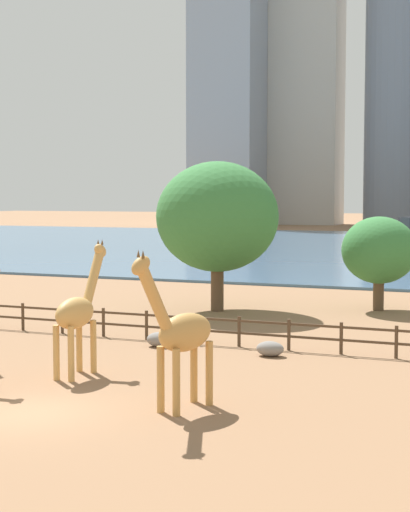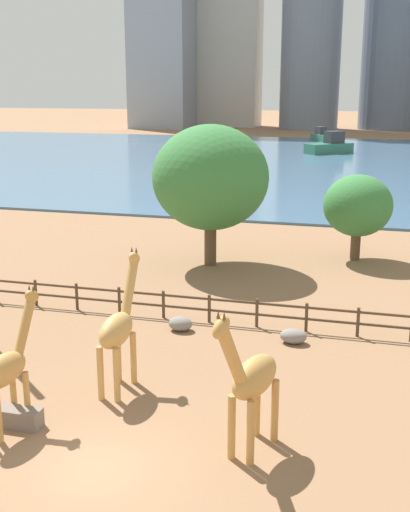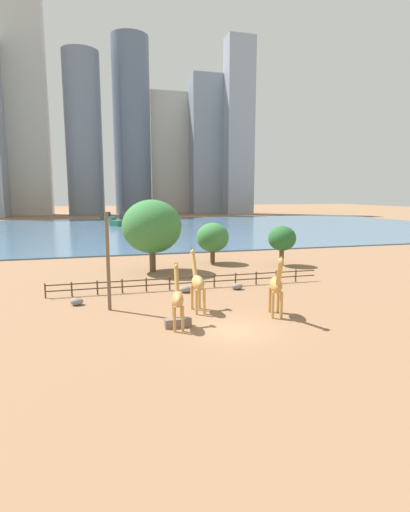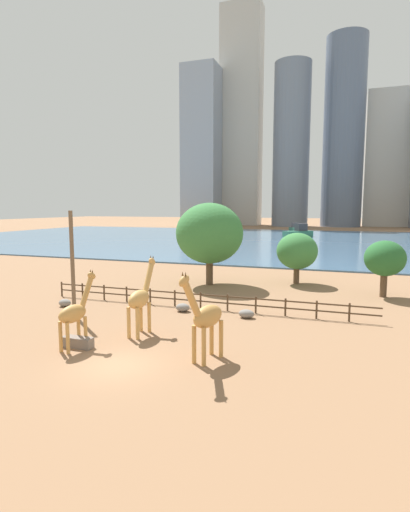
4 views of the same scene
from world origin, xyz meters
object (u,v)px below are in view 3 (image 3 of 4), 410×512
at_px(boulder_by_pole, 77,301).
at_px(tree_left_large, 282,239).
at_px(tree_center_broad, 152,227).
at_px(giraffe_young, 276,285).
at_px(feeding_trough, 178,323).
at_px(boulder_small, 185,289).
at_px(tree_right_tall, 213,238).
at_px(boat_sailboat, 108,217).
at_px(boulder_near_fence, 237,286).
at_px(giraffe_companion, 197,282).
at_px(giraffe_tall, 178,299).
at_px(boat_ferry, 124,221).
at_px(utility_pole, 108,262).

distance_m(boulder_by_pole, tree_left_large, 27.18).
height_order(tree_left_large, tree_center_broad, tree_center_broad).
distance_m(giraffe_young, feeding_trough, 7.73).
distance_m(giraffe_young, boulder_small, 10.15).
bearing_deg(tree_right_tall, boat_sailboat, 96.57).
xyz_separation_m(giraffe_young, tree_right_tall, (1.97, 22.87, 1.03)).
bearing_deg(tree_center_broad, feeding_trough, -93.26).
height_order(boulder_small, tree_center_broad, tree_center_broad).
relative_size(boulder_near_fence, tree_right_tall, 0.21).
bearing_deg(giraffe_companion, tree_right_tall, -19.08).
distance_m(giraffe_companion, tree_right_tall, 21.33).
xyz_separation_m(giraffe_tall, tree_left_large, (17.35, 19.68, 1.36)).
xyz_separation_m(feeding_trough, tree_right_tall, (9.41, 23.34, 3.06)).
height_order(giraffe_young, boulder_small, giraffe_young).
bearing_deg(boat_ferry, boulder_near_fence, 49.48).
distance_m(giraffe_tall, tree_right_tall, 25.32).
relative_size(boat_ferry, boat_sailboat, 1.19).
height_order(giraffe_young, tree_right_tall, tree_right_tall).
xyz_separation_m(giraffe_companion, feeding_trough, (-2.22, -3.29, -1.96)).
bearing_deg(giraffe_young, boulder_near_fence, -163.75).
bearing_deg(tree_right_tall, tree_left_large, -25.50).
xyz_separation_m(boulder_by_pole, feeding_trough, (6.81, -7.47, 0.00)).
relative_size(utility_pole, feeding_trough, 4.22).
relative_size(tree_center_broad, boat_ferry, 1.10).
relative_size(giraffe_young, tree_center_broad, 0.59).
bearing_deg(giraffe_companion, giraffe_tall, 147.40).
xyz_separation_m(boulder_small, feeding_trough, (-2.60, -9.16, -0.01)).
relative_size(tree_left_large, boat_ferry, 0.66).
xyz_separation_m(tree_center_broad, boat_ferry, (1.60, 67.49, -3.87)).
distance_m(giraffe_young, utility_pole, 12.81).
relative_size(boulder_small, tree_left_large, 0.21).
bearing_deg(boulder_small, giraffe_tall, -105.76).
bearing_deg(giraffe_tall, tree_left_large, -33.34).
bearing_deg(tree_center_broad, giraffe_companion, -86.24).
height_order(boulder_by_pole, boulder_small, boulder_small).
bearing_deg(giraffe_young, boulder_small, -133.89).
distance_m(tree_left_large, tree_right_tall, 8.77).
bearing_deg(tree_right_tall, boat_ferry, 95.96).
bearing_deg(boulder_small, tree_right_tall, 64.33).
xyz_separation_m(tree_right_tall, boat_ferry, (-6.68, 63.97, -2.00)).
height_order(giraffe_companion, tree_left_large, tree_left_large).
relative_size(giraffe_companion, tree_right_tall, 0.91).
relative_size(boulder_small, boat_sailboat, 0.17).
distance_m(utility_pole, tree_left_large, 25.88).
bearing_deg(utility_pole, giraffe_young, -22.59).
bearing_deg(feeding_trough, boulder_small, 74.17).
bearing_deg(tree_center_broad, boulder_by_pole, -122.73).
xyz_separation_m(boulder_near_fence, boulder_by_pole, (-14.36, -1.56, -0.00)).
height_order(utility_pole, boat_sailboat, utility_pole).
height_order(feeding_trough, tree_right_tall, tree_right_tall).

